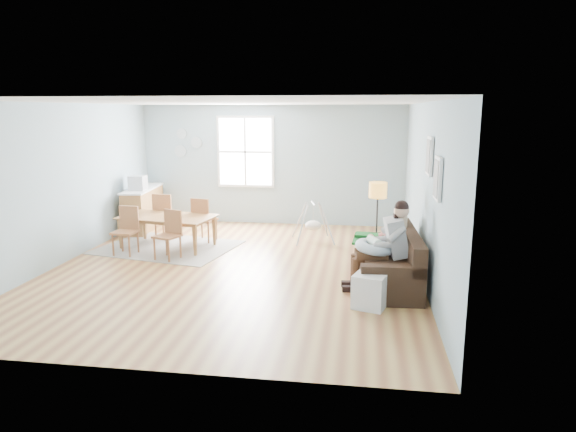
% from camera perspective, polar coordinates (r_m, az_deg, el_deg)
% --- Properties ---
extents(room, '(8.40, 9.40, 3.90)m').
position_cam_1_polar(room, '(8.26, -6.15, 10.52)').
color(room, '#945734').
extents(window, '(1.32, 0.08, 1.62)m').
position_cam_1_polar(window, '(11.80, -4.74, 7.12)').
color(window, white).
rests_on(window, room).
extents(pictures, '(0.05, 1.34, 0.74)m').
position_cam_1_polar(pictures, '(7.05, 15.84, 5.32)').
color(pictures, white).
rests_on(pictures, room).
extents(wall_plates, '(0.67, 0.02, 0.66)m').
position_cam_1_polar(wall_plates, '(12.18, -11.26, 7.93)').
color(wall_plates, '#A4BBC5').
rests_on(wall_plates, room).
extents(sofa, '(0.95, 2.04, 0.81)m').
position_cam_1_polar(sofa, '(7.92, 11.34, -5.37)').
color(sofa, black).
rests_on(sofa, room).
extents(green_throw, '(0.98, 0.86, 0.04)m').
position_cam_1_polar(green_throw, '(8.49, 10.47, -2.56)').
color(green_throw, '#16631F').
rests_on(green_throw, sofa).
extents(beige_pillow, '(0.17, 0.51, 0.50)m').
position_cam_1_polar(beige_pillow, '(8.33, 12.57, -1.29)').
color(beige_pillow, tan).
rests_on(beige_pillow, sofa).
extents(father, '(0.97, 0.48, 1.33)m').
position_cam_1_polar(father, '(7.52, 10.72, -2.94)').
color(father, gray).
rests_on(father, sofa).
extents(nursing_pillow, '(0.59, 0.57, 0.23)m').
position_cam_1_polar(nursing_pillow, '(7.52, 9.54, -3.43)').
color(nursing_pillow, silver).
rests_on(nursing_pillow, father).
extents(infant, '(0.24, 0.38, 0.14)m').
position_cam_1_polar(infant, '(7.54, 9.48, -2.75)').
color(infant, silver).
rests_on(infant, nursing_pillow).
extents(toddler, '(0.49, 0.25, 0.77)m').
position_cam_1_polar(toddler, '(7.99, 10.78, -2.28)').
color(toddler, white).
rests_on(toddler, sofa).
extents(floor_lamp, '(0.29, 0.29, 1.43)m').
position_cam_1_polar(floor_lamp, '(8.50, 9.93, 2.05)').
color(floor_lamp, black).
rests_on(floor_lamp, room).
extents(storage_cube, '(0.50, 0.47, 0.46)m').
position_cam_1_polar(storage_cube, '(6.95, 9.00, -8.24)').
color(storage_cube, silver).
rests_on(storage_cube, room).
extents(rug, '(2.75, 2.29, 0.01)m').
position_cam_1_polar(rug, '(10.10, -13.20, -3.40)').
color(rug, gray).
rests_on(rug, room).
extents(dining_table, '(1.87, 1.24, 0.61)m').
position_cam_1_polar(dining_table, '(10.02, -13.28, -1.75)').
color(dining_table, brown).
rests_on(dining_table, rug).
extents(chair_sw, '(0.42, 0.42, 0.87)m').
position_cam_1_polar(chair_sw, '(9.75, -17.47, -1.23)').
color(chair_sw, '#975D34').
rests_on(chair_sw, rug).
extents(chair_se, '(0.50, 0.50, 0.86)m').
position_cam_1_polar(chair_se, '(9.25, -13.01, -1.72)').
color(chair_se, '#975D34').
rests_on(chair_se, rug).
extents(chair_nw, '(0.45, 0.45, 0.93)m').
position_cam_1_polar(chair_nw, '(10.70, -13.54, 0.32)').
color(chair_nw, '#975D34').
rests_on(chair_nw, rug).
extents(chair_ne, '(0.48, 0.48, 0.89)m').
position_cam_1_polar(chair_ne, '(10.26, -9.46, -0.14)').
color(chair_ne, '#975D34').
rests_on(chair_ne, rug).
extents(counter, '(0.65, 1.68, 0.92)m').
position_cam_1_polar(counter, '(11.71, -15.78, 0.83)').
color(counter, brown).
rests_on(counter, room).
extents(monitor, '(0.34, 0.32, 0.31)m').
position_cam_1_polar(monitor, '(11.32, -16.37, 3.56)').
color(monitor, '#B0B0B5').
rests_on(monitor, counter).
extents(baby_swing, '(0.93, 0.94, 0.79)m').
position_cam_1_polar(baby_swing, '(10.19, 2.80, -0.94)').
color(baby_swing, '#B0B0B5').
rests_on(baby_swing, room).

